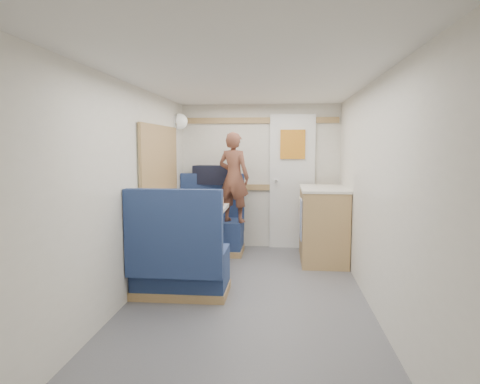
# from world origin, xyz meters

# --- Properties ---
(floor) EXTENTS (4.50, 4.50, 0.00)m
(floor) POSITION_xyz_m (0.00, 0.00, 0.00)
(floor) COLOR #515156
(floor) RESTS_ON ground
(ceiling) EXTENTS (4.50, 4.50, 0.00)m
(ceiling) POSITION_xyz_m (0.00, 0.00, 2.00)
(ceiling) COLOR silver
(ceiling) RESTS_ON wall_back
(wall_back) EXTENTS (2.20, 0.02, 2.00)m
(wall_back) POSITION_xyz_m (0.00, 2.25, 1.00)
(wall_back) COLOR silver
(wall_back) RESTS_ON floor
(wall_left) EXTENTS (0.02, 4.50, 2.00)m
(wall_left) POSITION_xyz_m (-1.10, 0.00, 1.00)
(wall_left) COLOR silver
(wall_left) RESTS_ON floor
(wall_right) EXTENTS (0.02, 4.50, 2.00)m
(wall_right) POSITION_xyz_m (1.10, 0.00, 1.00)
(wall_right) COLOR silver
(wall_right) RESTS_ON floor
(oak_trim_low) EXTENTS (2.15, 0.02, 0.08)m
(oak_trim_low) POSITION_xyz_m (0.00, 2.23, 0.85)
(oak_trim_low) COLOR olive
(oak_trim_low) RESTS_ON wall_back
(oak_trim_high) EXTENTS (2.15, 0.02, 0.08)m
(oak_trim_high) POSITION_xyz_m (0.00, 2.23, 1.78)
(oak_trim_high) COLOR olive
(oak_trim_high) RESTS_ON wall_back
(side_window) EXTENTS (0.04, 1.30, 0.72)m
(side_window) POSITION_xyz_m (-1.08, 1.00, 1.25)
(side_window) COLOR #B0BEA1
(side_window) RESTS_ON wall_left
(rear_door) EXTENTS (0.62, 0.12, 1.86)m
(rear_door) POSITION_xyz_m (0.45, 2.22, 0.97)
(rear_door) COLOR white
(rear_door) RESTS_ON wall_back
(dinette_table) EXTENTS (0.62, 0.92, 0.72)m
(dinette_table) POSITION_xyz_m (-0.65, 1.00, 0.57)
(dinette_table) COLOR white
(dinette_table) RESTS_ON floor
(bench_far) EXTENTS (0.90, 0.59, 1.05)m
(bench_far) POSITION_xyz_m (-0.65, 1.86, 0.30)
(bench_far) COLOR navy
(bench_far) RESTS_ON floor
(bench_near) EXTENTS (0.90, 0.59, 1.05)m
(bench_near) POSITION_xyz_m (-0.65, 0.14, 0.30)
(bench_near) COLOR navy
(bench_near) RESTS_ON floor
(ledge) EXTENTS (0.90, 0.14, 0.04)m
(ledge) POSITION_xyz_m (-0.65, 2.12, 0.88)
(ledge) COLOR olive
(ledge) RESTS_ON bench_far
(dome_light) EXTENTS (0.20, 0.20, 0.20)m
(dome_light) POSITION_xyz_m (-1.04, 1.85, 1.75)
(dome_light) COLOR white
(dome_light) RESTS_ON wall_left
(galley_counter) EXTENTS (0.57, 0.92, 0.92)m
(galley_counter) POSITION_xyz_m (0.82, 1.55, 0.47)
(galley_counter) COLOR olive
(galley_counter) RESTS_ON floor
(person) EXTENTS (0.49, 0.41, 1.15)m
(person) POSITION_xyz_m (-0.31, 1.69, 1.03)
(person) COLOR brown
(person) RESTS_ON bench_far
(duffel_bag) EXTENTS (0.58, 0.35, 0.26)m
(duffel_bag) POSITION_xyz_m (-0.64, 2.12, 1.03)
(duffel_bag) COLOR black
(duffel_bag) RESTS_ON ledge
(tray) EXTENTS (0.37, 0.42, 0.02)m
(tray) POSITION_xyz_m (-0.58, 0.88, 0.73)
(tray) COLOR white
(tray) RESTS_ON dinette_table
(orange_fruit) EXTENTS (0.08, 0.08, 0.08)m
(orange_fruit) POSITION_xyz_m (-0.58, 0.79, 0.78)
(orange_fruit) COLOR orange
(orange_fruit) RESTS_ON tray
(cheese_block) EXTENTS (0.11, 0.08, 0.03)m
(cheese_block) POSITION_xyz_m (-0.65, 0.85, 0.76)
(cheese_block) COLOR #F6EE8E
(cheese_block) RESTS_ON tray
(wine_glass) EXTENTS (0.08, 0.08, 0.17)m
(wine_glass) POSITION_xyz_m (-0.79, 0.85, 0.84)
(wine_glass) COLOR white
(wine_glass) RESTS_ON dinette_table
(tumbler_left) EXTENTS (0.07, 0.07, 0.11)m
(tumbler_left) POSITION_xyz_m (-0.88, 0.62, 0.78)
(tumbler_left) COLOR white
(tumbler_left) RESTS_ON dinette_table
(tumbler_mid) EXTENTS (0.07, 0.07, 0.11)m
(tumbler_mid) POSITION_xyz_m (-0.69, 1.26, 0.77)
(tumbler_mid) COLOR silver
(tumbler_mid) RESTS_ON dinette_table
(beer_glass) EXTENTS (0.07, 0.07, 0.11)m
(beer_glass) POSITION_xyz_m (-0.45, 1.13, 0.77)
(beer_glass) COLOR brown
(beer_glass) RESTS_ON dinette_table
(pepper_grinder) EXTENTS (0.04, 0.04, 0.10)m
(pepper_grinder) POSITION_xyz_m (-0.67, 0.96, 0.77)
(pepper_grinder) COLOR black
(pepper_grinder) RESTS_ON dinette_table
(salt_grinder) EXTENTS (0.03, 0.03, 0.08)m
(salt_grinder) POSITION_xyz_m (-0.62, 0.93, 0.76)
(salt_grinder) COLOR silver
(salt_grinder) RESTS_ON dinette_table
(bread_loaf) EXTENTS (0.22, 0.29, 0.11)m
(bread_loaf) POSITION_xyz_m (-0.49, 1.17, 0.77)
(bread_loaf) COLOR brown
(bread_loaf) RESTS_ON dinette_table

